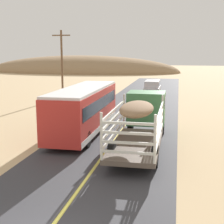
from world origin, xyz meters
name	(u,v)px	position (x,y,z in m)	size (l,w,h in m)	color
livestock_truck	(143,114)	(1.82, 12.40, 1.79)	(2.53, 9.70, 3.02)	#3F7F4C
bus	(84,109)	(-2.39, 13.66, 1.75)	(2.54, 10.00, 3.21)	red
car_far	(152,87)	(0.72, 34.03, 1.09)	(1.90, 4.62, 1.93)	silver
power_pole_mid	(62,62)	(-9.77, 29.87, 4.31)	(2.20, 0.24, 8.03)	brown
distant_hill	(81,72)	(-21.48, 76.64, 0.00)	(51.94, 20.94, 8.69)	#957553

